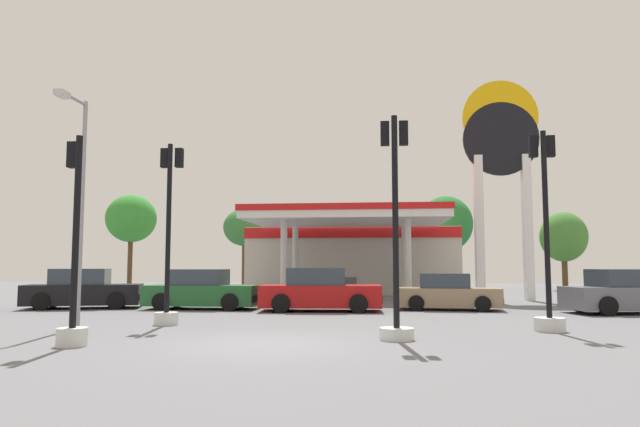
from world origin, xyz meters
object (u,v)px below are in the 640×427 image
at_px(tree_0, 131,219).
at_px(car_2, 628,293).
at_px(traffic_signal_0, 168,258).
at_px(tree_2, 348,235).
at_px(car_4, 202,291).
at_px(station_pole_sign, 501,161).
at_px(traffic_signal_2, 396,259).
at_px(car_3, 448,293).
at_px(traffic_signal_3, 547,266).
at_px(tree_1, 244,228).
at_px(traffic_signal_1, 74,281).
at_px(tree_3, 446,224).
at_px(tree_4, 564,237).
at_px(car_0, 84,290).
at_px(car_1, 320,292).
at_px(corner_streetlamp, 78,187).

bearing_deg(tree_0, car_2, -37.01).
relative_size(traffic_signal_0, tree_2, 0.95).
height_order(car_4, tree_0, tree_0).
xyz_separation_m(station_pole_sign, traffic_signal_2, (-5.65, -15.50, -4.99)).
relative_size(car_3, traffic_signal_3, 0.77).
relative_size(station_pole_sign, tree_1, 1.86).
xyz_separation_m(traffic_signal_1, tree_3, (11.06, 29.12, 3.22)).
bearing_deg(traffic_signal_3, tree_3, 89.41).
bearing_deg(tree_4, tree_1, -179.69).
bearing_deg(tree_0, tree_2, -7.85).
bearing_deg(tree_0, traffic_signal_0, -63.76).
distance_m(car_4, tree_2, 18.98).
bearing_deg(traffic_signal_0, tree_2, 80.93).
bearing_deg(tree_1, tree_3, -3.00).
xyz_separation_m(traffic_signal_0, traffic_signal_1, (-0.39, -4.44, -0.55)).
bearing_deg(traffic_signal_1, car_3, 50.42).
distance_m(traffic_signal_1, traffic_signal_2, 7.08).
xyz_separation_m(car_3, tree_0, (-21.68, 19.91, 4.66)).
xyz_separation_m(car_0, tree_2, (9.51, 18.24, 3.08)).
xyz_separation_m(car_0, traffic_signal_2, (12.12, -8.54, 1.12)).
relative_size(tree_1, tree_2, 1.07).
bearing_deg(tree_3, car_0, -130.95).
height_order(car_3, tree_1, tree_1).
height_order(traffic_signal_1, tree_1, tree_1).
bearing_deg(car_1, corner_streetlamp, -131.21).
xyz_separation_m(station_pole_sign, car_1, (-8.25, -7.40, -6.10)).
bearing_deg(car_0, station_pole_sign, 21.38).
distance_m(tree_1, tree_4, 22.71).
bearing_deg(traffic_signal_0, traffic_signal_2, -22.61).
height_order(traffic_signal_1, traffic_signal_3, traffic_signal_3).
relative_size(car_0, car_1, 1.03).
bearing_deg(car_3, tree_3, 83.69).
bearing_deg(tree_3, traffic_signal_1, -110.80).
bearing_deg(car_2, car_1, -179.81).
bearing_deg(tree_1, tree_0, 173.91).
xyz_separation_m(car_1, tree_2, (-0.00, 18.69, 3.07)).
bearing_deg(station_pole_sign, car_0, -158.62).
bearing_deg(tree_4, tree_0, 178.47).
distance_m(car_2, tree_4, 20.73).
xyz_separation_m(car_4, traffic_signal_2, (7.31, -8.66, 1.13)).
distance_m(car_0, traffic_signal_2, 14.87).
distance_m(car_0, tree_2, 20.80).
xyz_separation_m(traffic_signal_3, tree_3, (0.26, 25.24, 2.90)).
relative_size(station_pole_sign, tree_3, 1.67).
xyz_separation_m(car_1, car_2, (10.95, 0.04, -0.02)).
distance_m(station_pole_sign, tree_2, 14.31).
bearing_deg(car_1, traffic_signal_0, -125.44).
xyz_separation_m(traffic_signal_0, tree_4, (18.82, 25.57, 1.76)).
bearing_deg(car_3, car_2, -9.84).
distance_m(car_1, tree_0, 27.33).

